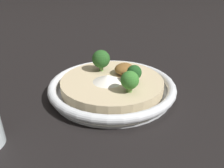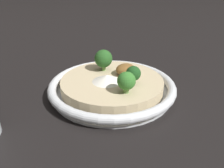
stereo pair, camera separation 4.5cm
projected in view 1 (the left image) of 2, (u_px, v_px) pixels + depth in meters
The scene contains 7 objects.
ground_plane at pixel (112, 93), 0.46m from camera, with size 6.00×6.00×0.00m, color black.
risotto_bowl at pixel (112, 86), 0.46m from camera, with size 0.26×0.26×0.03m.
cheese_sprinkle at pixel (106, 78), 0.44m from camera, with size 0.06×0.06×0.01m.
crispy_onion_garnish at pixel (124, 69), 0.47m from camera, with size 0.04×0.04×0.02m.
broccoli_front_right at pixel (134, 73), 0.43m from camera, with size 0.03×0.03×0.04m.
broccoli_back at pixel (101, 59), 0.48m from camera, with size 0.04×0.04×0.05m.
broccoli_front at pixel (130, 80), 0.39m from camera, with size 0.03×0.03×0.04m.
Camera 1 is at (-0.33, -0.24, 0.22)m, focal length 35.00 mm.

